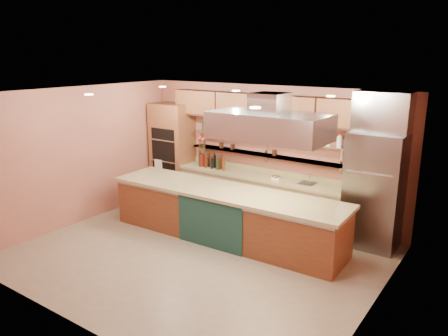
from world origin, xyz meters
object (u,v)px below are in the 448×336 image
Objects in this scene: flower_vase at (202,160)px; refrigerator at (374,191)px; island at (225,214)px; copper_kettle at (226,130)px; green_canister at (239,131)px; kitchen_scale at (276,177)px.

refrigerator is at bearing -0.15° from flower_vase.
copper_kettle is (-1.01, 1.50, 1.31)m from island.
island is 2.10m from green_canister.
copper_kettle is 0.36m from green_canister.
copper_kettle is (0.51, 0.22, 0.71)m from flower_vase.
island is 25.89× the size of kitchen_scale.
refrigerator is at bearing 26.64° from island.
kitchen_scale is (-1.97, 0.01, -0.07)m from refrigerator.
green_canister is at bearing 175.65° from refrigerator.
copper_kettle is (-1.41, 0.22, 0.81)m from kitchen_scale.
kitchen_scale is 1.64m from copper_kettle.
flower_vase is at bearing 179.85° from refrigerator.
refrigerator is 2.75m from island.
kitchen_scale is at bearing -8.89° from copper_kettle.
island is 1.43m from kitchen_scale.
flower_vase is 1.52× the size of green_canister.
green_canister is at bearing 14.29° from flower_vase.
refrigerator reaches higher than flower_vase.
refrigerator reaches higher than green_canister.
refrigerator is 11.24× the size of green_canister.
flower_vase is 1.91m from kitchen_scale.
copper_kettle reaches higher than island.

